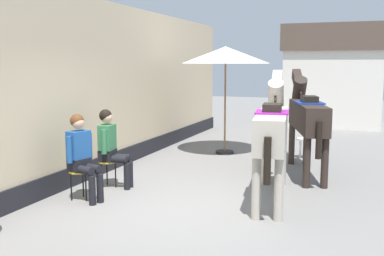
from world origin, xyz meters
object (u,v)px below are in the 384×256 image
(seated_visitor_far, at_px, (111,144))
(saddled_horse_near, at_px, (273,128))
(cafe_parasol, at_px, (226,56))
(seated_visitor_near, at_px, (82,153))
(saddled_horse_far, at_px, (307,116))
(spare_stool_white, at_px, (303,141))

(seated_visitor_far, height_order, saddled_horse_near, saddled_horse_near)
(saddled_horse_near, relative_size, cafe_parasol, 1.16)
(seated_visitor_near, xyz_separation_m, saddled_horse_far, (3.12, 3.11, 0.38))
(seated_visitor_near, height_order, saddled_horse_near, saddled_horse_near)
(seated_visitor_near, xyz_separation_m, spare_stool_white, (2.90, 4.62, -0.38))
(saddled_horse_near, bearing_deg, seated_visitor_near, -156.99)
(seated_visitor_near, relative_size, saddled_horse_far, 0.48)
(cafe_parasol, bearing_deg, saddled_horse_far, -33.67)
(saddled_horse_near, distance_m, spare_stool_white, 3.52)
(seated_visitor_near, relative_size, saddled_horse_near, 0.47)
(cafe_parasol, height_order, spare_stool_white, cafe_parasol)
(seated_visitor_far, xyz_separation_m, spare_stool_white, (2.86, 3.79, -0.38))
(seated_visitor_near, relative_size, spare_stool_white, 3.02)
(seated_visitor_far, xyz_separation_m, saddled_horse_far, (3.08, 2.28, 0.38))
(seated_visitor_near, distance_m, spare_stool_white, 5.47)
(cafe_parasol, relative_size, spare_stool_white, 5.61)
(saddled_horse_near, height_order, cafe_parasol, cafe_parasol)
(seated_visitor_far, xyz_separation_m, saddled_horse_near, (2.77, 0.36, 0.38))
(seated_visitor_near, bearing_deg, cafe_parasol, 77.10)
(saddled_horse_near, height_order, spare_stool_white, saddled_horse_near)
(seated_visitor_far, relative_size, saddled_horse_near, 0.47)
(saddled_horse_near, height_order, saddled_horse_far, same)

